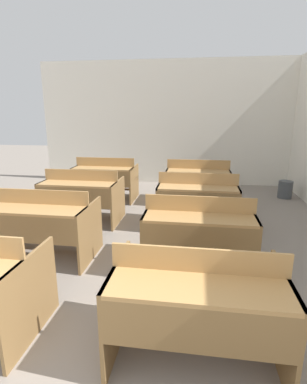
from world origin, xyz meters
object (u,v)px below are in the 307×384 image
(bench_second_left, at_px, (42,222))
(bench_front_right, at_px, (197,302))
(bench_third_left, at_px, (82,194))
(bench_second_right, at_px, (199,231))
(bench_back_left, at_px, (106,177))
(bench_back_right, at_px, (198,180))
(bench_third_right, at_px, (197,199))
(wastepaper_bin, at_px, (285,189))

(bench_second_left, bearing_deg, bench_front_right, -35.24)
(bench_second_left, bearing_deg, bench_third_left, 89.88)
(bench_second_right, distance_m, bench_back_left, 3.24)
(bench_third_left, relative_size, bench_back_right, 1.00)
(bench_second_right, height_order, bench_back_right, same)
(bench_back_right, bearing_deg, bench_second_left, -125.63)
(bench_back_right, bearing_deg, bench_third_right, -90.08)
(bench_second_left, xyz_separation_m, bench_third_right, (1.86, 1.29, 0.00))
(bench_front_right, distance_m, bench_back_right, 3.92)
(bench_third_left, xyz_separation_m, bench_back_right, (1.86, 1.31, 0.00))
(bench_front_right, distance_m, bench_back_left, 4.36)
(bench_back_left, bearing_deg, bench_back_right, -0.49)
(bench_second_right, bearing_deg, bench_third_left, 145.23)
(bench_back_left, bearing_deg, wastepaper_bin, 10.11)
(bench_second_right, bearing_deg, bench_back_right, 90.38)
(bench_front_right, bearing_deg, wastepaper_bin, 68.25)
(bench_back_left, distance_m, bench_back_right, 1.87)
(bench_third_right, height_order, bench_back_right, same)
(bench_second_right, distance_m, wastepaper_bin, 3.78)
(bench_front_right, xyz_separation_m, bench_third_left, (-1.87, 2.61, 0.00))
(bench_front_right, height_order, bench_back_left, same)
(bench_third_right, bearing_deg, bench_second_left, -145.22)
(wastepaper_bin, bearing_deg, bench_back_right, -159.77)
(bench_third_left, bearing_deg, bench_second_left, -90.12)
(bench_third_right, relative_size, bench_back_right, 1.00)
(bench_third_left, bearing_deg, bench_front_right, -54.43)
(bench_third_left, distance_m, bench_back_right, 2.28)
(bench_front_right, bearing_deg, bench_back_right, 90.07)
(bench_front_right, relative_size, bench_back_left, 1.00)
(bench_second_right, xyz_separation_m, wastepaper_bin, (1.82, 3.29, -0.29))
(bench_front_right, relative_size, bench_second_right, 1.00)
(bench_front_right, xyz_separation_m, wastepaper_bin, (1.83, 4.60, -0.29))
(bench_front_right, xyz_separation_m, bench_third_right, (-0.01, 2.61, 0.00))
(bench_front_right, distance_m, bench_second_left, 2.29)
(bench_front_right, bearing_deg, bench_back_left, 115.50)
(bench_third_left, distance_m, bench_third_right, 1.86)
(bench_second_right, height_order, bench_third_right, same)
(bench_front_right, distance_m, bench_third_right, 2.61)
(bench_second_left, distance_m, bench_third_right, 2.27)
(bench_front_right, bearing_deg, bench_second_right, 89.45)
(bench_second_right, distance_m, bench_back_right, 2.62)
(bench_front_right, height_order, wastepaper_bin, bench_front_right)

